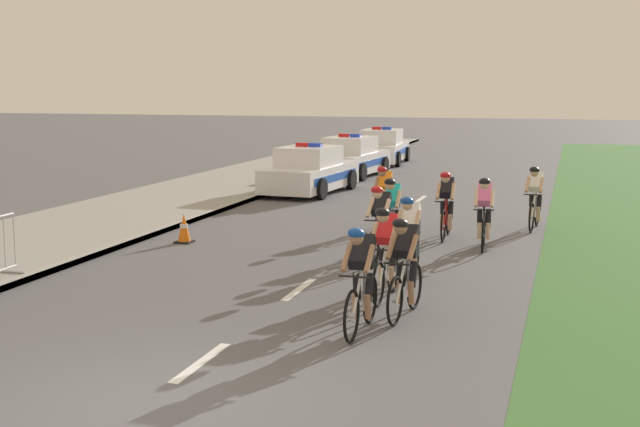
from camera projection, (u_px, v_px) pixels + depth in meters
The scene contains 18 objects.
ground_plane at pixel (140, 408), 9.20m from camera, with size 160.00×160.00×0.00m, color #56565B.
sidewalk_slab at pixel (159, 204), 24.39m from camera, with size 4.39×60.00×0.12m, color gray.
kerb_edge at pixel (228, 207), 23.80m from camera, with size 0.16×60.00×0.13m, color #9E9E99.
lane_markings_centre at pixel (331, 265), 16.40m from camera, with size 0.14×21.60×0.01m.
cyclist_lead at pixel (361, 278), 11.86m from camera, with size 0.42×1.72×1.56m.
cyclist_second at pixel (405, 265), 12.66m from camera, with size 0.45×1.72×1.56m.
cyclist_third at pixel (386, 251), 13.72m from camera, with size 0.42×1.72×1.56m.
cyclist_fourth at pixel (410, 237), 15.02m from camera, with size 0.42×1.72×1.56m.
cyclist_fifth at pixel (381, 223), 16.54m from camera, with size 0.43×1.72×1.56m.
cyclist_sixth at pixel (392, 212), 17.86m from camera, with size 0.42×1.72×1.56m.
cyclist_seventh at pixel (446, 204), 19.15m from camera, with size 0.42×1.72×1.56m.
cyclist_eighth at pixel (484, 212), 17.96m from camera, with size 0.44×1.72×1.56m.
cyclist_ninth at pixel (384, 196), 20.38m from camera, with size 0.42×1.72×1.56m.
cyclist_tenth at pixel (535, 197), 20.34m from camera, with size 0.44×1.72×1.56m.
police_car_nearest at pixel (310, 172), 27.21m from camera, with size 2.28×4.53×1.59m.
police_car_second at pixel (350, 158), 32.11m from camera, with size 2.28×4.53×1.59m.
police_car_third at pixel (382, 148), 37.31m from camera, with size 2.16×4.48×1.59m.
traffic_cone_near at pixel (184, 229), 18.72m from camera, with size 0.36×0.36×0.64m.
Camera 1 is at (4.33, -7.89, 3.43)m, focal length 48.43 mm.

